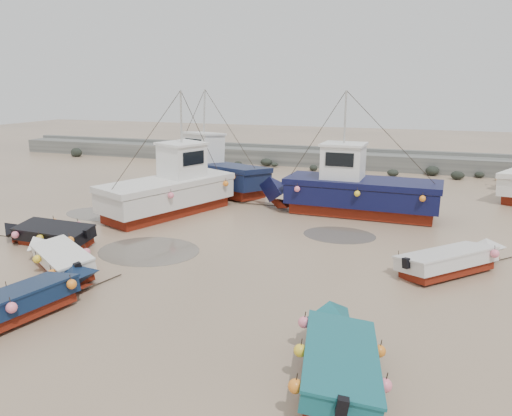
% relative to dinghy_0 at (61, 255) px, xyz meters
% --- Properties ---
extents(ground, '(120.00, 120.00, 0.00)m').
position_rel_dinghy_0_xyz_m(ground, '(4.64, 4.25, -0.55)').
color(ground, tan).
rests_on(ground, ground).
extents(seawall, '(60.00, 4.92, 1.50)m').
position_rel_dinghy_0_xyz_m(seawall, '(4.68, 26.24, 0.07)').
color(seawall, slate).
rests_on(seawall, ground).
extents(puddle_a, '(4.18, 4.18, 0.01)m').
position_rel_dinghy_0_xyz_m(puddle_a, '(1.86, 2.87, -0.55)').
color(puddle_a, '#595148').
rests_on(puddle_a, ground).
extents(puddle_b, '(3.24, 3.24, 0.01)m').
position_rel_dinghy_0_xyz_m(puddle_b, '(8.72, 7.62, -0.55)').
color(puddle_b, '#595148').
rests_on(puddle_b, ground).
extents(puddle_c, '(4.19, 4.19, 0.01)m').
position_rel_dinghy_0_xyz_m(puddle_c, '(-3.50, 7.19, -0.55)').
color(puddle_c, '#595148').
rests_on(puddle_c, ground).
extents(puddle_d, '(6.67, 6.67, 0.01)m').
position_rel_dinghy_0_xyz_m(puddle_d, '(7.71, 14.27, -0.55)').
color(puddle_d, '#595148').
rests_on(puddle_d, ground).
extents(dinghy_0, '(5.06, 3.59, 1.43)m').
position_rel_dinghy_0_xyz_m(dinghy_0, '(0.00, 0.00, 0.00)').
color(dinghy_0, maroon).
rests_on(dinghy_0, ground).
extents(dinghy_1, '(2.71, 5.90, 1.43)m').
position_rel_dinghy_0_xyz_m(dinghy_1, '(1.57, -3.39, -0.01)').
color(dinghy_1, maroon).
rests_on(dinghy_1, ground).
extents(dinghy_2, '(2.47, 5.78, 1.43)m').
position_rel_dinghy_0_xyz_m(dinghy_2, '(10.67, -3.39, -0.00)').
color(dinghy_2, maroon).
rests_on(dinghy_2, ground).
extents(dinghy_3, '(4.59, 4.91, 1.43)m').
position_rel_dinghy_0_xyz_m(dinghy_3, '(13.44, 4.49, -0.01)').
color(dinghy_3, maroon).
rests_on(dinghy_3, ground).
extents(dinghy_4, '(5.67, 1.90, 1.43)m').
position_rel_dinghy_0_xyz_m(dinghy_4, '(-2.58, 2.25, 0.00)').
color(dinghy_4, maroon).
rests_on(dinghy_4, ground).
extents(cabin_boat_0, '(10.18, 5.27, 6.22)m').
position_rel_dinghy_0_xyz_m(cabin_boat_0, '(-0.86, 14.04, 0.78)').
color(cabin_boat_0, maroon).
rests_on(cabin_boat_0, ground).
extents(cabin_boat_1, '(5.31, 10.24, 6.22)m').
position_rel_dinghy_0_xyz_m(cabin_boat_1, '(-0.04, 8.83, 0.77)').
color(cabin_boat_1, maroon).
rests_on(cabin_boat_1, ground).
extents(cabin_boat_2, '(10.90, 3.39, 6.22)m').
position_rel_dinghy_0_xyz_m(cabin_boat_2, '(8.49, 11.56, 0.76)').
color(cabin_boat_2, maroon).
rests_on(cabin_boat_2, ground).
extents(person, '(0.75, 0.70, 1.73)m').
position_rel_dinghy_0_xyz_m(person, '(0.14, 11.16, -0.55)').
color(person, '#191D3B').
rests_on(person, ground).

